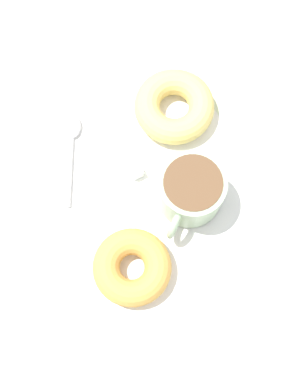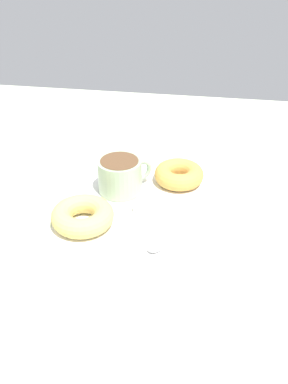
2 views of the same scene
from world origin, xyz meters
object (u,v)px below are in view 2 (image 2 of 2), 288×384
(donut_near_cup, at_px, (83,216))
(sugar_cube, at_px, (138,207))
(donut_far, at_px, (179,174))
(spoon, at_px, (163,241))
(coffee_cup, at_px, (121,175))

(donut_near_cup, relative_size, sugar_cube, 7.29)
(donut_far, height_order, spoon, donut_far)
(donut_near_cup, xyz_separation_m, sugar_cube, (-0.06, 0.09, -0.01))
(donut_near_cup, height_order, donut_far, same)
(donut_near_cup, relative_size, spoon, 0.90)
(coffee_cup, xyz_separation_m, donut_far, (-0.05, 0.11, -0.02))
(donut_far, bearing_deg, sugar_cube, -30.04)
(coffee_cup, xyz_separation_m, donut_near_cup, (0.12, -0.04, -0.02))
(donut_near_cup, distance_m, spoon, 0.15)
(coffee_cup, xyz_separation_m, sugar_cube, (0.06, 0.05, -0.03))
(coffee_cup, distance_m, spoon, 0.19)
(coffee_cup, height_order, donut_far, coffee_cup)
(spoon, distance_m, sugar_cube, 0.10)
(spoon, bearing_deg, donut_far, 177.58)
(coffee_cup, distance_m, donut_far, 0.12)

